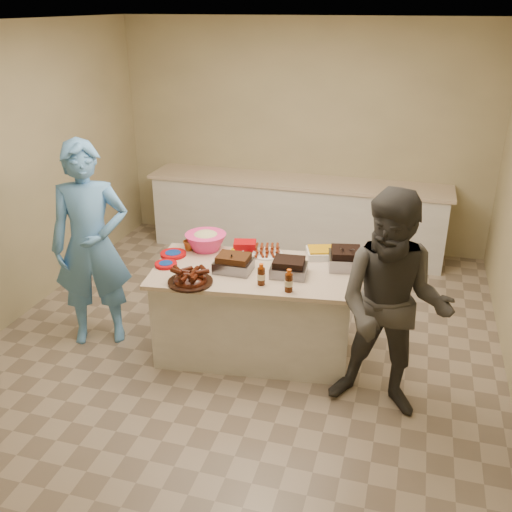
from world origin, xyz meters
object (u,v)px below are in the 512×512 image
(roasting_pan, at_px, (345,267))
(guest_gray, at_px, (381,406))
(mustard_bottle, at_px, (233,259))
(island, at_px, (254,350))
(bbq_bottle_a, at_px, (261,284))
(rib_platter, at_px, (190,283))
(coleslaw_bowl, at_px, (206,249))
(bbq_bottle_b, at_px, (289,291))
(guest_blue, at_px, (103,336))
(plastic_cup, at_px, (189,250))

(roasting_pan, bearing_deg, guest_gray, -70.45)
(guest_gray, bearing_deg, mustard_bottle, 161.54)
(island, height_order, mustard_bottle, mustard_bottle)
(bbq_bottle_a, bearing_deg, guest_gray, -11.94)
(rib_platter, xyz_separation_m, coleslaw_bowl, (-0.12, 0.67, 0.00))
(bbq_bottle_b, bearing_deg, guest_blue, 175.45)
(rib_platter, xyz_separation_m, bbq_bottle_a, (0.55, 0.13, 0.00))
(island, distance_m, rib_platter, 0.98)
(island, height_order, roasting_pan, roasting_pan)
(plastic_cup, distance_m, guest_blue, 1.15)
(guest_gray, bearing_deg, island, 163.54)
(island, distance_m, roasting_pan, 1.11)
(roasting_pan, height_order, guest_blue, roasting_pan)
(plastic_cup, height_order, guest_gray, plastic_cup)
(plastic_cup, bearing_deg, bbq_bottle_b, -27.05)
(coleslaw_bowl, height_order, bbq_bottle_b, coleslaw_bowl)
(bbq_bottle_a, relative_size, bbq_bottle_b, 0.97)
(island, relative_size, guest_blue, 0.92)
(bbq_bottle_b, distance_m, guest_blue, 1.95)
(island, relative_size, bbq_bottle_b, 9.12)
(rib_platter, bearing_deg, coleslaw_bowl, 99.83)
(rib_platter, xyz_separation_m, roasting_pan, (1.14, 0.63, 0.00))
(bbq_bottle_b, height_order, guest_blue, bbq_bottle_b)
(island, relative_size, guest_gray, 0.98)
(bbq_bottle_b, relative_size, guest_blue, 0.10)
(plastic_cup, height_order, guest_blue, plastic_cup)
(bbq_bottle_a, bearing_deg, rib_platter, -167.00)
(island, xyz_separation_m, plastic_cup, (-0.68, 0.22, 0.80))
(coleslaw_bowl, xyz_separation_m, plastic_cup, (-0.14, -0.06, 0.00))
(mustard_bottle, height_order, plastic_cup, mustard_bottle)
(bbq_bottle_a, xyz_separation_m, guest_gray, (1.02, -0.22, -0.80))
(guest_blue, xyz_separation_m, guest_gray, (2.56, -0.30, 0.00))
(roasting_pan, distance_m, guest_blue, 2.32)
(bbq_bottle_b, height_order, plastic_cup, bbq_bottle_b)
(bbq_bottle_b, xyz_separation_m, mustard_bottle, (-0.60, 0.46, 0.00))
(rib_platter, bearing_deg, bbq_bottle_a, 13.00)
(coleslaw_bowl, distance_m, bbq_bottle_b, 1.07)
(coleslaw_bowl, xyz_separation_m, bbq_bottle_b, (0.90, -0.59, 0.00))
(roasting_pan, relative_size, guest_blue, 0.15)
(roasting_pan, distance_m, bbq_bottle_a, 0.78)
(bbq_bottle_b, relative_size, guest_gray, 0.11)
(rib_platter, distance_m, guest_gray, 1.76)
(bbq_bottle_a, bearing_deg, mustard_bottle, 132.11)
(island, distance_m, guest_blue, 1.43)
(roasting_pan, distance_m, bbq_bottle_b, 0.66)
(coleslaw_bowl, xyz_separation_m, guest_blue, (-0.88, -0.45, -0.80))
(bbq_bottle_a, height_order, plastic_cup, bbq_bottle_a)
(bbq_bottle_b, bearing_deg, plastic_cup, 152.95)
(island, height_order, plastic_cup, plastic_cup)
(coleslaw_bowl, distance_m, plastic_cup, 0.16)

